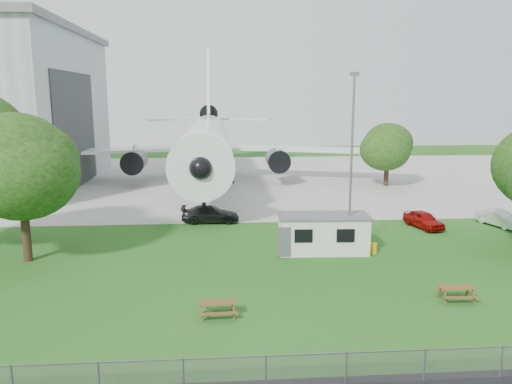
{
  "coord_description": "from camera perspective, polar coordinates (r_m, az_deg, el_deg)",
  "views": [
    {
      "loc": [
        -0.62,
        -26.12,
        10.59
      ],
      "look_at": [
        1.97,
        8.0,
        4.0
      ],
      "focal_mm": 35.0,
      "sensor_mm": 36.0,
      "label": 1
    }
  ],
  "objects": [
    {
      "name": "ground",
      "position": [
        28.19,
        -2.82,
        -11.17
      ],
      "size": [
        160.0,
        160.0,
        0.0
      ],
      "primitive_type": "plane",
      "color": "#336E25"
    },
    {
      "name": "concrete_apron",
      "position": [
        64.99,
        -3.74,
        1.51
      ],
      "size": [
        120.0,
        46.0,
        0.03
      ],
      "primitive_type": "cube",
      "color": "#B7B7B2",
      "rests_on": "ground"
    },
    {
      "name": "airliner",
      "position": [
        62.22,
        -5.63,
        5.94
      ],
      "size": [
        46.36,
        47.73,
        17.69
      ],
      "color": "white",
      "rests_on": "ground"
    },
    {
      "name": "site_cabin",
      "position": [
        34.71,
        7.68,
        -4.7
      ],
      "size": [
        6.81,
        3.0,
        2.62
      ],
      "color": "silver",
      "rests_on": "ground"
    },
    {
      "name": "picnic_west",
      "position": [
        25.19,
        -4.39,
        -13.99
      ],
      "size": [
        1.87,
        1.58,
        0.76
      ],
      "primitive_type": null,
      "rotation": [
        0.0,
        0.0,
        0.05
      ],
      "color": "brown",
      "rests_on": "ground"
    },
    {
      "name": "picnic_east",
      "position": [
        28.89,
        21.88,
        -11.42
      ],
      "size": [
        1.86,
        1.57,
        0.76
      ],
      "primitive_type": null,
      "rotation": [
        0.0,
        0.0,
        -0.04
      ],
      "color": "brown",
      "rests_on": "ground"
    },
    {
      "name": "lamp_mast",
      "position": [
        33.82,
        10.83,
        2.91
      ],
      "size": [
        0.16,
        0.16,
        12.0
      ],
      "primitive_type": "cylinder",
      "color": "slate",
      "rests_on": "ground"
    },
    {
      "name": "tree_west_small",
      "position": [
        34.84,
        -25.35,
        2.5
      ],
      "size": [
        7.69,
        7.69,
        9.99
      ],
      "color": "#382619",
      "rests_on": "ground"
    },
    {
      "name": "tree_far_apron",
      "position": [
        61.19,
        14.82,
        5.05
      ],
      "size": [
        6.85,
        6.85,
        8.18
      ],
      "color": "#382619",
      "rests_on": "ground"
    },
    {
      "name": "car_ne_hatch",
      "position": [
        42.95,
        18.61,
        -3.02
      ],
      "size": [
        2.55,
        4.26,
        1.36
      ],
      "primitive_type": "imported",
      "rotation": [
        0.0,
        0.0,
        0.25
      ],
      "color": "#940B07",
      "rests_on": "ground"
    },
    {
      "name": "car_ne_sedan",
      "position": [
        45.86,
        26.02,
        -2.74
      ],
      "size": [
        2.57,
        4.2,
        1.31
      ],
      "primitive_type": "imported",
      "rotation": [
        0.0,
        0.0,
        0.32
      ],
      "color": "white",
      "rests_on": "ground"
    },
    {
      "name": "car_apron_van",
      "position": [
        42.64,
        -5.24,
        -2.55
      ],
      "size": [
        4.94,
        2.13,
        1.42
      ],
      "primitive_type": "imported",
      "rotation": [
        0.0,
        0.0,
        1.54
      ],
      "color": "black",
      "rests_on": "ground"
    }
  ]
}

